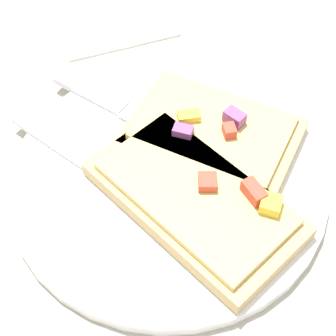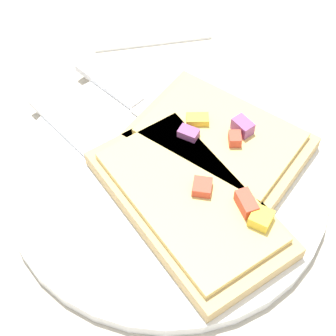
{
  "view_description": "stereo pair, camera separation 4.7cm",
  "coord_description": "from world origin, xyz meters",
  "px_view_note": "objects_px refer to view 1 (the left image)",
  "views": [
    {
      "loc": [
        -0.09,
        -0.26,
        0.4
      ],
      "look_at": [
        0.0,
        0.0,
        0.02
      ],
      "focal_mm": 60.0,
      "sensor_mm": 36.0,
      "label": 1
    },
    {
      "loc": [
        -0.05,
        -0.28,
        0.4
      ],
      "look_at": [
        0.0,
        0.0,
        0.02
      ],
      "focal_mm": 60.0,
      "sensor_mm": 36.0,
      "label": 2
    }
  ],
  "objects_px": {
    "plate": "(168,179)",
    "fork": "(120,186)",
    "knife": "(131,113)",
    "pizza_slice_main": "(196,198)",
    "napkin": "(116,25)",
    "pizza_slice_corner": "(213,133)"
  },
  "relations": [
    {
      "from": "plate",
      "to": "fork",
      "type": "distance_m",
      "value": 0.04
    },
    {
      "from": "plate",
      "to": "fork",
      "type": "height_order",
      "value": "fork"
    },
    {
      "from": "fork",
      "to": "knife",
      "type": "height_order",
      "value": "knife"
    },
    {
      "from": "plate",
      "to": "napkin",
      "type": "relative_size",
      "value": 2.17
    },
    {
      "from": "plate",
      "to": "napkin",
      "type": "distance_m",
      "value": 0.22
    },
    {
      "from": "pizza_slice_main",
      "to": "pizza_slice_corner",
      "type": "xyz_separation_m",
      "value": [
        0.04,
        0.06,
        -0.0
      ]
    },
    {
      "from": "plate",
      "to": "knife",
      "type": "bearing_deg",
      "value": 96.33
    },
    {
      "from": "pizza_slice_corner",
      "to": "pizza_slice_main",
      "type": "bearing_deg",
      "value": 102.11
    },
    {
      "from": "fork",
      "to": "knife",
      "type": "bearing_deg",
      "value": 123.49
    },
    {
      "from": "plate",
      "to": "pizza_slice_corner",
      "type": "relative_size",
      "value": 1.59
    },
    {
      "from": "knife",
      "to": "pizza_slice_corner",
      "type": "relative_size",
      "value": 1.06
    },
    {
      "from": "pizza_slice_main",
      "to": "pizza_slice_corner",
      "type": "relative_size",
      "value": 1.15
    },
    {
      "from": "plate",
      "to": "fork",
      "type": "relative_size",
      "value": 1.35
    },
    {
      "from": "knife",
      "to": "pizza_slice_main",
      "type": "height_order",
      "value": "pizza_slice_main"
    },
    {
      "from": "knife",
      "to": "plate",
      "type": "bearing_deg",
      "value": -29.77
    },
    {
      "from": "plate",
      "to": "pizza_slice_corner",
      "type": "distance_m",
      "value": 0.06
    },
    {
      "from": "fork",
      "to": "pizza_slice_main",
      "type": "bearing_deg",
      "value": 22.63
    },
    {
      "from": "pizza_slice_main",
      "to": "pizza_slice_corner",
      "type": "distance_m",
      "value": 0.07
    },
    {
      "from": "fork",
      "to": "pizza_slice_corner",
      "type": "xyz_separation_m",
      "value": [
        0.09,
        0.02,
        0.01
      ]
    },
    {
      "from": "pizza_slice_corner",
      "to": "knife",
      "type": "bearing_deg",
      "value": 3.8
    },
    {
      "from": "pizza_slice_main",
      "to": "plate",
      "type": "bearing_deg",
      "value": -7.11
    },
    {
      "from": "napkin",
      "to": "fork",
      "type": "bearing_deg",
      "value": -105.45
    }
  ]
}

